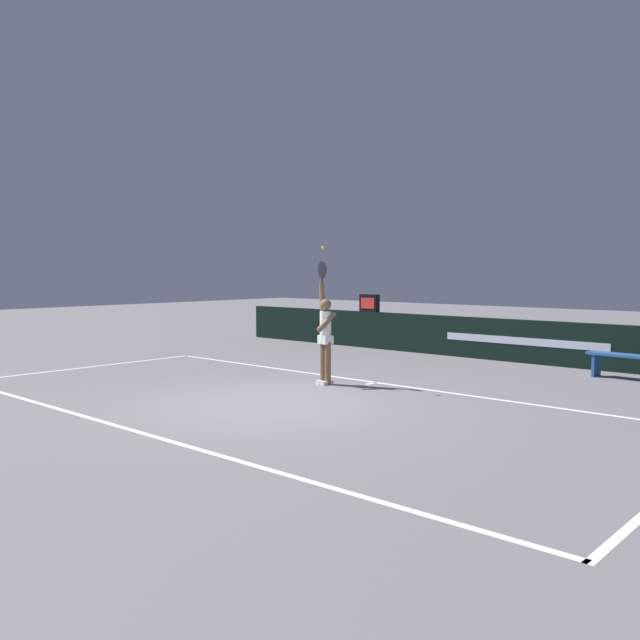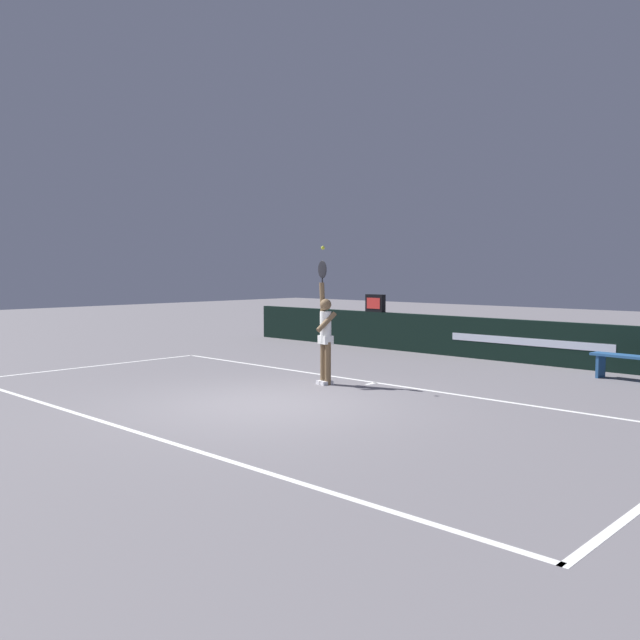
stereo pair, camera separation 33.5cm
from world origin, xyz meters
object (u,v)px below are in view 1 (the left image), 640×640
Objects in this scene: tennis_player at (325,333)px; tennis_ball at (323,248)px; speed_display at (369,303)px; courtside_bench_near at (621,360)px.

tennis_player is 35.08× the size of tennis_ball.
speed_display is at bearing 119.99° from tennis_player.
tennis_player is 1.64m from tennis_ball.
tennis_ball is (0.18, -0.26, 1.61)m from tennis_player.
tennis_player is at bearing 124.76° from tennis_ball.
tennis_player reaches higher than speed_display.
speed_display is at bearing 172.40° from courtside_bench_near.
courtside_bench_near is (3.83, 4.66, -2.21)m from tennis_ball.
courtside_bench_near is at bearing 47.69° from tennis_player.
speed_display is 8.76× the size of tennis_ball.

